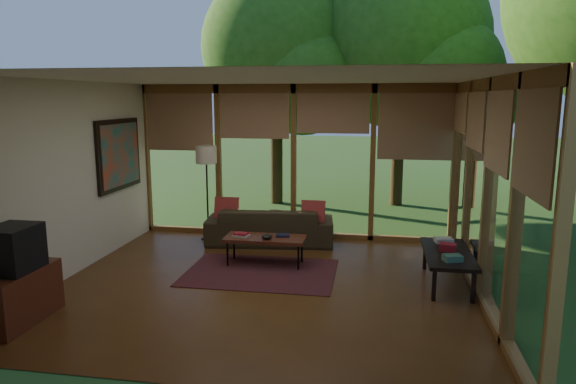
% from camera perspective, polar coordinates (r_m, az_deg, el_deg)
% --- Properties ---
extents(floor, '(5.50, 5.50, 0.00)m').
position_cam_1_polar(floor, '(6.97, -2.65, -10.29)').
color(floor, brown).
rests_on(floor, ground).
extents(ceiling, '(5.50, 5.50, 0.00)m').
position_cam_1_polar(ceiling, '(6.52, -2.85, 12.49)').
color(ceiling, white).
rests_on(ceiling, ground).
extents(wall_left, '(0.04, 5.00, 2.70)m').
position_cam_1_polar(wall_left, '(7.68, -23.23, 1.24)').
color(wall_left, beige).
rests_on(wall_left, ground).
extents(wall_front, '(5.50, 0.04, 2.70)m').
position_cam_1_polar(wall_front, '(4.26, -9.93, -4.89)').
color(wall_front, beige).
rests_on(wall_front, ground).
extents(window_wall_back, '(5.50, 0.12, 2.70)m').
position_cam_1_polar(window_wall_back, '(9.05, 0.63, 3.36)').
color(window_wall_back, brown).
rests_on(window_wall_back, ground).
extents(window_wall_right, '(0.12, 5.00, 2.70)m').
position_cam_1_polar(window_wall_right, '(6.61, 21.26, 0.00)').
color(window_wall_right, brown).
rests_on(window_wall_right, ground).
extents(tree_nw, '(3.42, 3.42, 5.33)m').
position_cam_1_polar(tree_nw, '(12.14, -1.27, 15.82)').
color(tree_nw, '#3D2C16').
rests_on(tree_nw, ground).
extents(tree_ne, '(3.86, 3.86, 5.62)m').
position_cam_1_polar(tree_ne, '(12.20, 12.52, 15.90)').
color(tree_ne, '#3D2C16').
rests_on(tree_ne, ground).
extents(rug, '(2.12, 1.50, 0.01)m').
position_cam_1_polar(rug, '(7.43, -3.06, -8.90)').
color(rug, maroon).
rests_on(rug, floor).
extents(sofa, '(2.22, 1.08, 0.63)m').
position_cam_1_polar(sofa, '(8.81, -2.01, -3.71)').
color(sofa, '#342B1A').
rests_on(sofa, floor).
extents(pillow_left, '(0.40, 0.21, 0.42)m').
position_cam_1_polar(pillow_left, '(8.88, -6.84, -1.90)').
color(pillow_left, maroon).
rests_on(pillow_left, sofa).
extents(pillow_right, '(0.39, 0.21, 0.41)m').
position_cam_1_polar(pillow_right, '(8.59, 2.82, -2.29)').
color(pillow_right, maroon).
rests_on(pillow_right, sofa).
extents(ct_book_lower, '(0.26, 0.21, 0.03)m').
position_cam_1_polar(ct_book_lower, '(7.69, -5.21, -4.86)').
color(ct_book_lower, '#AFA89F').
rests_on(ct_book_lower, coffee_table).
extents(ct_book_upper, '(0.22, 0.19, 0.03)m').
position_cam_1_polar(ct_book_upper, '(7.68, -5.22, -4.65)').
color(ct_book_upper, maroon).
rests_on(ct_book_upper, coffee_table).
extents(ct_book_side, '(0.22, 0.18, 0.03)m').
position_cam_1_polar(ct_book_side, '(7.69, -0.62, -4.84)').
color(ct_book_side, black).
rests_on(ct_book_side, coffee_table).
extents(ct_bowl, '(0.16, 0.16, 0.07)m').
position_cam_1_polar(ct_bowl, '(7.55, -2.37, -4.97)').
color(ct_bowl, black).
rests_on(ct_bowl, coffee_table).
extents(media_cabinet, '(0.50, 1.00, 0.60)m').
position_cam_1_polar(media_cabinet, '(6.53, -27.97, -10.20)').
color(media_cabinet, '#5A2618').
rests_on(media_cabinet, floor).
extents(television, '(0.45, 0.55, 0.50)m').
position_cam_1_polar(television, '(6.35, -28.25, -5.56)').
color(television, black).
rests_on(television, media_cabinet).
extents(console_book_a, '(0.26, 0.22, 0.08)m').
position_cam_1_polar(console_book_a, '(6.77, 17.81, -7.00)').
color(console_book_a, '#386252').
rests_on(console_book_a, side_console).
extents(console_book_b, '(0.24, 0.19, 0.10)m').
position_cam_1_polar(console_book_b, '(7.19, 17.32, -5.87)').
color(console_book_b, maroon).
rests_on(console_book_b, side_console).
extents(console_book_c, '(0.27, 0.21, 0.07)m').
position_cam_1_polar(console_book_c, '(7.58, 16.91, -5.15)').
color(console_book_c, '#AFA89F').
rests_on(console_book_c, side_console).
extents(floor_lamp, '(0.36, 0.36, 1.65)m').
position_cam_1_polar(floor_lamp, '(8.97, -9.07, 3.53)').
color(floor_lamp, black).
rests_on(floor_lamp, floor).
extents(coffee_table, '(1.20, 0.50, 0.43)m').
position_cam_1_polar(coffee_table, '(7.67, -2.57, -5.26)').
color(coffee_table, '#5A2618').
rests_on(coffee_table, floor).
extents(side_console, '(0.60, 1.40, 0.46)m').
position_cam_1_polar(side_console, '(7.17, 17.33, -6.70)').
color(side_console, black).
rests_on(side_console, floor).
extents(wall_painting, '(0.06, 1.35, 1.15)m').
position_cam_1_polar(wall_painting, '(8.83, -18.24, 3.97)').
color(wall_painting, black).
rests_on(wall_painting, wall_left).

